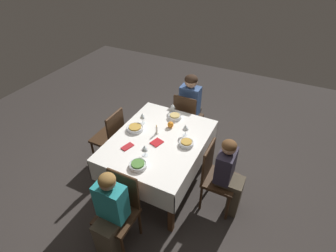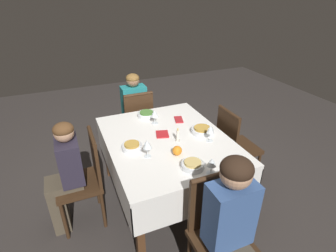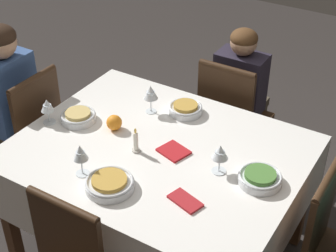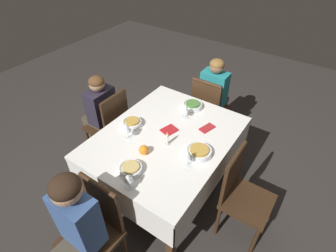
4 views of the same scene
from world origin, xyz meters
name	(u,v)px [view 4 (image 4 of 4)]	position (x,y,z in m)	size (l,w,h in m)	color
ground_plane	(166,186)	(0.00, 0.00, 0.00)	(8.00, 8.00, 0.00)	#332D2B
dining_table	(166,143)	(0.00, 0.00, 0.65)	(1.39, 1.10, 0.74)	white
chair_east	(96,228)	(0.92, 0.00, 0.50)	(0.39, 0.39, 0.91)	#382314
chair_south	(110,123)	(-0.04, -0.78, 0.50)	(0.39, 0.39, 0.91)	#382314
chair_west	(208,107)	(-0.92, -0.02, 0.50)	(0.39, 0.39, 0.91)	#382314
chair_north	(241,193)	(0.02, 0.78, 0.50)	(0.39, 0.39, 0.91)	#382314
person_adult_denim	(75,232)	(1.07, 0.00, 0.66)	(0.34, 0.30, 1.16)	#4C4233
person_child_dark	(99,113)	(-0.04, -0.94, 0.58)	(0.30, 0.33, 1.05)	#4C4233
person_child_teal	(215,95)	(-1.08, -0.02, 0.59)	(0.33, 0.30, 1.08)	#4C4233
bowl_east	(131,169)	(0.50, 0.01, 0.76)	(0.19, 0.19, 0.06)	silver
wine_glass_east	(129,178)	(0.62, 0.10, 0.84)	(0.07, 0.07, 0.14)	white
bowl_south	(132,123)	(0.05, -0.35, 0.76)	(0.18, 0.18, 0.06)	silver
wine_glass_south	(127,128)	(0.22, -0.27, 0.85)	(0.08, 0.08, 0.16)	white
bowl_west	(193,105)	(-0.52, -0.02, 0.76)	(0.20, 0.20, 0.06)	silver
wine_glass_west	(186,109)	(-0.33, 0.00, 0.84)	(0.08, 0.08, 0.15)	white
bowl_north	(199,151)	(0.03, 0.36, 0.76)	(0.22, 0.22, 0.06)	silver
wine_glass_north	(188,155)	(0.20, 0.34, 0.85)	(0.07, 0.07, 0.16)	white
candle_centerpiece	(167,140)	(0.08, 0.07, 0.79)	(0.04, 0.04, 0.14)	beige
orange_fruit	(144,150)	(0.29, -0.03, 0.78)	(0.08, 0.08, 0.08)	orange
napkin_red_folded	(207,128)	(-0.30, 0.26, 0.74)	(0.17, 0.12, 0.01)	#AD2328
napkin_spare_side	(169,130)	(-0.08, -0.02, 0.74)	(0.17, 0.15, 0.01)	red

